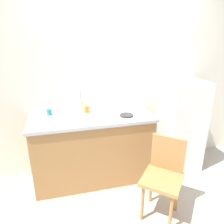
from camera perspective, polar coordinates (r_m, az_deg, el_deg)
The scene contains 10 objects.
ground_plane at distance 2.75m, azimuth 6.41°, elevation -23.72°, with size 8.00×8.00×0.00m, color #BCB2A3.
back_wall at distance 3.00m, azimuth 0.75°, elevation 8.76°, with size 4.80×0.10×2.62m, color silver.
cabinet_base at distance 2.91m, azimuth -5.10°, elevation -10.00°, with size 1.52×0.60×0.89m, color #A87542.
countertop at distance 2.71m, azimuth -5.40°, elevation -1.48°, with size 1.56×0.64×0.04m, color #B7B7BC.
faucet at distance 2.87m, azimuth -8.49°, elevation 3.17°, with size 0.02×0.02×0.29m, color #B7B7BC.
refrigerator at distance 3.25m, azimuth 17.87°, elevation -3.35°, with size 0.53×0.56×1.31m, color white.
chair at distance 2.42m, azimuth 13.74°, elevation -15.95°, with size 0.56×0.56×0.89m.
hotplate at distance 2.69m, azimuth 3.95°, elevation -0.87°, with size 0.17×0.17×0.02m, color #2D2D2D.
cup_orange at distance 2.82m, azimuth -6.95°, elevation 0.80°, with size 0.07×0.07×0.09m, color orange.
cup_teal at distance 2.83m, azimuth -16.57°, elevation 0.01°, with size 0.06×0.06×0.08m, color teal.
Camera 1 is at (-0.75, -1.84, 1.91)m, focal length 33.93 mm.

